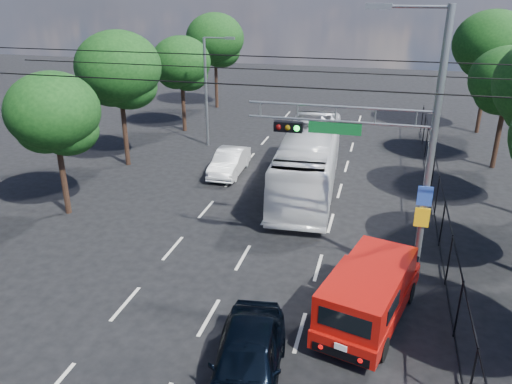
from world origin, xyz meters
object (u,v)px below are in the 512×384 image
(navy_hatchback, at_px, (247,361))
(white_bus, at_px, (309,161))
(red_pickup, at_px, (370,292))
(white_van, at_px, (229,162))
(signal_mast, at_px, (394,140))

(navy_hatchback, bearing_deg, white_bus, 85.16)
(red_pickup, relative_size, white_van, 1.36)
(signal_mast, bearing_deg, red_pickup, -96.11)
(white_van, bearing_deg, navy_hatchback, -72.11)
(white_bus, bearing_deg, white_van, 161.89)
(navy_hatchback, relative_size, white_van, 1.09)
(white_bus, distance_m, white_van, 4.97)
(white_bus, bearing_deg, navy_hatchback, -90.63)
(red_pickup, distance_m, navy_hatchback, 4.69)
(signal_mast, distance_m, white_bus, 9.49)
(signal_mast, height_order, white_van, signal_mast)
(signal_mast, relative_size, white_bus, 0.83)
(red_pickup, bearing_deg, signal_mast, 83.89)
(white_bus, relative_size, white_van, 2.68)
(white_van, bearing_deg, white_bus, -16.03)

